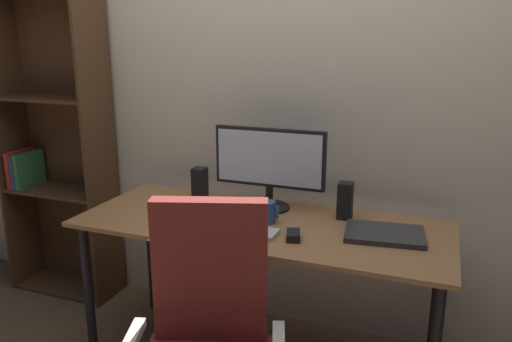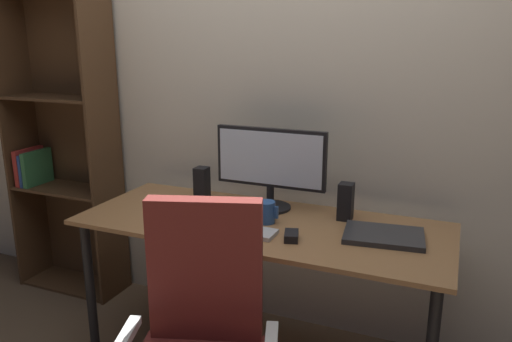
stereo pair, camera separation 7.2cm
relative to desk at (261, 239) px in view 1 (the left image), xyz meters
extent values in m
cube|color=beige|center=(0.00, 0.50, 0.65)|extent=(6.40, 0.10, 2.60)
cube|color=olive|center=(0.00, 0.00, 0.08)|extent=(1.66, 0.66, 0.02)
cylinder|color=black|center=(-0.77, -0.27, -0.29)|extent=(0.04, 0.04, 0.72)
cylinder|color=black|center=(-0.77, 0.27, -0.29)|extent=(0.04, 0.04, 0.72)
cylinder|color=black|center=(0.77, 0.27, -0.29)|extent=(0.04, 0.04, 0.72)
cylinder|color=black|center=(-0.03, 0.19, 0.09)|extent=(0.20, 0.20, 0.01)
cylinder|color=black|center=(-0.03, 0.19, 0.15)|extent=(0.04, 0.04, 0.10)
cube|color=black|center=(-0.03, 0.19, 0.34)|extent=(0.54, 0.03, 0.28)
cube|color=silver|center=(-0.03, 0.17, 0.34)|extent=(0.51, 0.01, 0.25)
cube|color=#B7BABC|center=(-0.02, -0.14, 0.09)|extent=(0.29, 0.12, 0.02)
cube|color=black|center=(0.19, -0.14, 0.10)|extent=(0.08, 0.11, 0.03)
cylinder|color=#285193|center=(0.02, 0.01, 0.13)|extent=(0.08, 0.08, 0.10)
cube|color=#285193|center=(0.07, 0.01, 0.14)|extent=(0.02, 0.01, 0.05)
cube|color=#2D2D30|center=(0.54, 0.02, 0.10)|extent=(0.35, 0.27, 0.02)
cube|color=black|center=(-0.40, 0.18, 0.17)|extent=(0.06, 0.07, 0.17)
cube|color=black|center=(0.34, 0.18, 0.17)|extent=(0.06, 0.07, 0.17)
cube|color=white|center=(-0.26, -0.21, 0.09)|extent=(0.23, 0.31, 0.00)
cube|color=maroon|center=(0.01, -0.53, 0.10)|extent=(0.40, 0.19, 0.52)
cube|color=#4C331E|center=(-1.73, 0.29, 0.27)|extent=(0.02, 0.28, 1.85)
cube|color=#4C331E|center=(-1.08, 0.29, 0.27)|extent=(0.02, 0.28, 1.85)
cube|color=#4C331E|center=(-1.41, 0.42, 0.27)|extent=(0.67, 0.01, 1.85)
cube|color=#4C331E|center=(-1.41, 0.29, -0.65)|extent=(0.63, 0.26, 0.02)
cube|color=#4C331E|center=(-1.41, 0.29, -0.01)|extent=(0.63, 0.26, 0.02)
cube|color=#4C331E|center=(-1.41, 0.29, 0.55)|extent=(0.63, 0.26, 0.02)
cube|color=#B22D28|center=(-1.68, 0.28, 0.11)|extent=(0.03, 0.22, 0.22)
cube|color=#28478C|center=(-1.65, 0.28, 0.10)|extent=(0.02, 0.22, 0.20)
cube|color=#337242|center=(-1.61, 0.28, 0.11)|extent=(0.03, 0.22, 0.21)
camera|label=1|loc=(0.72, -1.94, 0.87)|focal=34.55mm
camera|label=2|loc=(0.79, -1.92, 0.87)|focal=34.55mm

